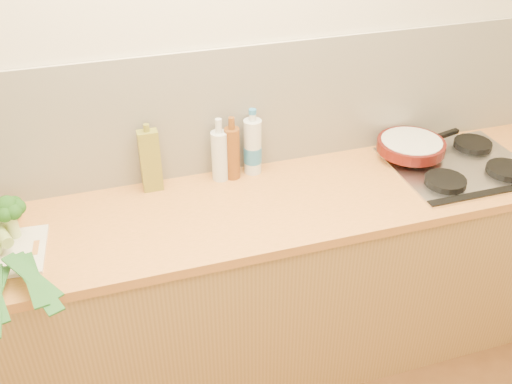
% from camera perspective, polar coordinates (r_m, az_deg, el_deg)
% --- Properties ---
extents(room_shell, '(3.50, 3.50, 3.50)m').
position_cam_1_polar(room_shell, '(2.35, -4.19, 7.83)').
color(room_shell, beige).
rests_on(room_shell, ground).
extents(counter, '(3.20, 0.62, 0.90)m').
position_cam_1_polar(counter, '(2.53, -1.92, -9.85)').
color(counter, '#A57F45').
rests_on(counter, ground).
extents(gas_hob, '(0.58, 0.50, 0.04)m').
position_cam_1_polar(gas_hob, '(2.64, 19.72, 2.61)').
color(gas_hob, silver).
rests_on(gas_hob, counter).
extents(broccoli_right, '(0.12, 0.12, 0.17)m').
position_cam_1_polar(broccoli_right, '(2.18, -23.57, -1.63)').
color(broccoli_right, '#B3CB76').
rests_on(broccoli_right, chopping_board).
extents(leek_back, '(0.30, 0.67, 0.04)m').
position_cam_1_polar(leek_back, '(2.12, -23.64, -4.63)').
color(leek_back, white).
rests_on(leek_back, chopping_board).
extents(skillet, '(0.43, 0.30, 0.05)m').
position_cam_1_polar(skillet, '(2.63, 15.29, 4.54)').
color(skillet, '#4F110D').
rests_on(skillet, gas_hob).
extents(oil_tin, '(0.08, 0.05, 0.29)m').
position_cam_1_polar(oil_tin, '(2.32, -10.53, 3.13)').
color(oil_tin, olive).
rests_on(oil_tin, counter).
extents(glass_bottle, '(0.07, 0.07, 0.28)m').
position_cam_1_polar(glass_bottle, '(2.36, -3.65, 3.74)').
color(glass_bottle, silver).
rests_on(glass_bottle, counter).
extents(amber_bottle, '(0.06, 0.06, 0.28)m').
position_cam_1_polar(amber_bottle, '(2.37, -2.39, 3.98)').
color(amber_bottle, brown).
rests_on(amber_bottle, counter).
extents(water_bottle, '(0.08, 0.08, 0.27)m').
position_cam_1_polar(water_bottle, '(2.41, -0.34, 4.43)').
color(water_bottle, silver).
rests_on(water_bottle, counter).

